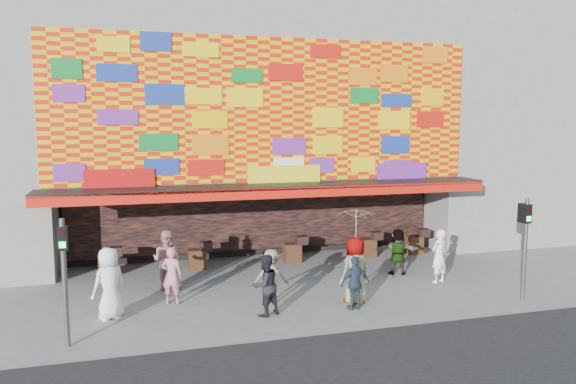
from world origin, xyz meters
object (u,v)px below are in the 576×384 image
object	(u,v)px
ped_f	(398,251)
ped_g	(355,270)
ped_d	(271,276)
ped_e	(355,283)
ped_i	(167,260)
ped_a	(109,283)
parasol	(356,227)
ped_c	(265,285)
ped_h	(439,256)
signal_left	(64,268)
signal_right	(526,237)
ped_b	(172,275)

from	to	relation	value
ped_f	ped_g	size ratio (longest dim) A/B	0.82
ped_d	ped_g	world-z (taller)	ped_g
ped_e	ped_i	xyz separation A→B (m)	(-4.87, 3.29, 0.19)
ped_a	ped_e	world-z (taller)	ped_a
ped_a	parasol	xyz separation A→B (m)	(6.70, -0.59, 1.26)
ped_c	ped_i	size ratio (longest dim) A/B	0.89
ped_e	parasol	world-z (taller)	parasol
ped_e	parasol	xyz separation A→B (m)	(0.21, 0.49, 1.47)
ped_e	ped_h	bearing A→B (deg)	-162.83
ped_h	ped_i	xyz separation A→B (m)	(-8.48, 1.59, 0.07)
signal_left	ped_i	distance (m)	4.71
ped_i	ped_d	bearing A→B (deg)	173.55
ped_a	ped_c	world-z (taller)	ped_a
ped_f	ped_i	size ratio (longest dim) A/B	0.84
ped_d	ped_h	world-z (taller)	ped_h
signal_left	ped_e	world-z (taller)	signal_left
signal_left	ped_c	world-z (taller)	signal_left
ped_c	ped_e	bearing A→B (deg)	151.58
ped_c	signal_left	bearing A→B (deg)	-14.71
ped_a	ped_e	size ratio (longest dim) A/B	1.28
signal_right	ped_e	size ratio (longest dim) A/B	2.00
signal_left	ped_i	world-z (taller)	signal_left
ped_g	signal_left	bearing A→B (deg)	-9.19
ped_i	parasol	xyz separation A→B (m)	(5.08, -2.80, 1.28)
ped_e	ped_f	distance (m)	4.07
signal_right	ped_g	bearing A→B (deg)	167.33
parasol	ped_a	bearing A→B (deg)	175.00
ped_b	ped_g	world-z (taller)	ped_g
ped_a	ped_b	size ratio (longest dim) A/B	1.16
signal_right	parasol	size ratio (longest dim) A/B	1.51
ped_b	ped_c	size ratio (longest dim) A/B	0.99
ped_i	parasol	distance (m)	5.94
ped_h	ped_a	bearing A→B (deg)	-19.72
ped_d	signal_left	bearing A→B (deg)	36.17
ped_b	ped_h	distance (m)	8.43
ped_g	ped_h	size ratio (longest dim) A/B	1.11
ped_h	ped_d	bearing A→B (deg)	-18.00
ped_a	ped_i	bearing A→B (deg)	-158.24
ped_b	ped_e	size ratio (longest dim) A/B	1.10
ped_a	ped_b	world-z (taller)	ped_a
ped_a	ped_f	size ratio (longest dim) A/B	1.21
signal_right	ped_i	xyz separation A→B (m)	(-9.88, 3.88, -0.92)
ped_d	ped_b	bearing A→B (deg)	3.13
ped_d	ped_h	bearing A→B (deg)	-157.00
signal_left	ped_e	distance (m)	7.49
ped_a	parasol	bearing A→B (deg)	142.93
ped_a	ped_h	xyz separation A→B (m)	(10.10, 0.62, -0.09)
ped_e	ped_g	world-z (taller)	ped_g
signal_left	parasol	xyz separation A→B (m)	(7.60, 1.08, 0.36)
signal_right	ped_c	bearing A→B (deg)	174.01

